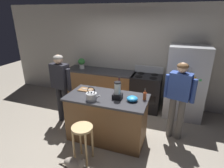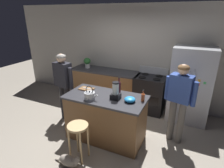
{
  "view_description": "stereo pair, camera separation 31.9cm",
  "coord_description": "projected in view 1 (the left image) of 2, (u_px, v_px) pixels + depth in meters",
  "views": [
    {
      "loc": [
        1.17,
        -3.0,
        2.45
      ],
      "look_at": [
        0.0,
        0.3,
        1.1
      ],
      "focal_mm": 29.37,
      "sensor_mm": 36.0,
      "label": 1
    },
    {
      "loc": [
        1.47,
        -2.88,
        2.45
      ],
      "look_at": [
        0.0,
        0.3,
        1.1
      ],
      "focal_mm": 29.37,
      "sensor_mm": 36.0,
      "label": 2
    }
  ],
  "objects": [
    {
      "name": "cutting_board",
      "position": [
        86.0,
        90.0,
        3.83
      ],
      "size": [
        0.3,
        0.2,
        0.02
      ],
      "primitive_type": "cube",
      "color": "brown",
      "rests_on": "kitchen_island"
    },
    {
      "name": "refrigerator",
      "position": [
        185.0,
        83.0,
        4.43
      ],
      "size": [
        0.9,
        0.73,
        1.78
      ],
      "color": "#B7BABF",
      "rests_on": "ground_plane"
    },
    {
      "name": "mixing_bowl",
      "position": [
        132.0,
        99.0,
        3.34
      ],
      "size": [
        0.21,
        0.21,
        0.09
      ],
      "primitive_type": "ellipsoid",
      "color": "#268CD8",
      "rests_on": "kitchen_island"
    },
    {
      "name": "bottle_cooking_sauce",
      "position": [
        145.0,
        96.0,
        3.38
      ],
      "size": [
        0.06,
        0.06,
        0.22
      ],
      "color": "#B24C26",
      "rests_on": "kitchen_island"
    },
    {
      "name": "potted_plant",
      "position": [
        82.0,
        63.0,
        5.27
      ],
      "size": [
        0.2,
        0.2,
        0.3
      ],
      "color": "silver",
      "rests_on": "back_counter_run"
    },
    {
      "name": "ground_plane",
      "position": [
        107.0,
        137.0,
        3.88
      ],
      "size": [
        14.0,
        14.0,
        0.0
      ],
      "primitive_type": "plane",
      "color": "#9E9384"
    },
    {
      "name": "chef_knife",
      "position": [
        87.0,
        89.0,
        3.82
      ],
      "size": [
        0.22,
        0.05,
        0.01
      ],
      "primitive_type": "cube",
      "rotation": [
        0.0,
        0.0,
        -0.08
      ],
      "color": "#B7BABF",
      "rests_on": "cutting_board"
    },
    {
      "name": "back_counter_run",
      "position": [
        101.0,
        86.0,
        5.33
      ],
      "size": [
        2.0,
        0.64,
        0.95
      ],
      "color": "brown",
      "rests_on": "ground_plane"
    },
    {
      "name": "tea_kettle",
      "position": [
        92.0,
        96.0,
        3.37
      ],
      "size": [
        0.28,
        0.2,
        0.27
      ],
      "color": "#B7BABF",
      "rests_on": "kitchen_island"
    },
    {
      "name": "cat",
      "position": [
        74.0,
        163.0,
        3.06
      ],
      "size": [
        0.52,
        0.18,
        0.26
      ],
      "color": "gray",
      "rests_on": "ground_plane"
    },
    {
      "name": "kitchen_island",
      "position": [
        107.0,
        118.0,
        3.71
      ],
      "size": [
        1.58,
        0.81,
        0.95
      ],
      "color": "brown",
      "rests_on": "ground_plane"
    },
    {
      "name": "person_by_island_left",
      "position": [
        61.0,
        83.0,
        4.12
      ],
      "size": [
        0.6,
        0.28,
        1.63
      ],
      "color": "#26262B",
      "rests_on": "ground_plane"
    },
    {
      "name": "bar_stool",
      "position": [
        83.0,
        135.0,
        3.09
      ],
      "size": [
        0.36,
        0.36,
        0.69
      ],
      "color": "tan",
      "rests_on": "ground_plane"
    },
    {
      "name": "stove_range",
      "position": [
        146.0,
        92.0,
        4.89
      ],
      "size": [
        0.76,
        0.65,
        1.13
      ],
      "color": "black",
      "rests_on": "ground_plane"
    },
    {
      "name": "blender_appliance",
      "position": [
        117.0,
        92.0,
        3.4
      ],
      "size": [
        0.17,
        0.17,
        0.34
      ],
      "color": "black",
      "rests_on": "kitchen_island"
    },
    {
      "name": "bottle_wine",
      "position": [
        119.0,
        86.0,
        3.72
      ],
      "size": [
        0.08,
        0.08,
        0.32
      ],
      "color": "#471923",
      "rests_on": "kitchen_island"
    },
    {
      "name": "back_wall",
      "position": [
        132.0,
        56.0,
        5.11
      ],
      "size": [
        8.0,
        0.1,
        2.7
      ],
      "primitive_type": "cube",
      "color": "#BCB7AD",
      "rests_on": "ground_plane"
    },
    {
      "name": "person_by_sink_right",
      "position": [
        179.0,
        94.0,
        3.56
      ],
      "size": [
        0.59,
        0.31,
        1.62
      ],
      "color": "#66605B",
      "rests_on": "ground_plane"
    }
  ]
}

